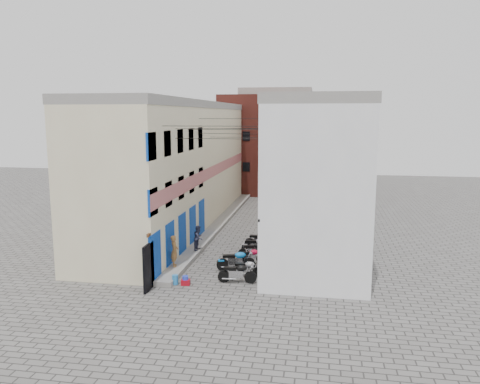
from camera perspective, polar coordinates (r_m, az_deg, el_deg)
The scene contains 21 objects.
ground at distance 22.22m, azimuth -4.40°, elevation -11.83°, with size 90.00×90.00×0.00m, color #5B5855.
plinth at distance 34.75m, azimuth -2.44°, elevation -3.78°, with size 0.90×26.00×0.25m, color gray.
building_left at distance 34.72m, azimuth -7.25°, elevation 3.46°, with size 5.10×27.00×9.00m.
building_right at distance 33.25m, azimuth 9.48°, elevation 3.16°, with size 5.94×26.00×9.00m.
building_far_brick_left at distance 48.69m, azimuth 1.33°, elevation 5.80°, with size 6.00×6.00×10.00m, color maroon.
building_far_brick_right at distance 50.28m, azimuth 7.33°, elevation 4.70°, with size 5.00×6.00×8.00m, color maroon.
building_far_concrete at distance 54.37m, azimuth 4.38°, elevation 6.68°, with size 8.00×5.00×11.00m, color gray.
far_shopfront at distance 46.07m, azimuth 3.26°, elevation 0.83°, with size 2.00×0.30×2.40m, color black.
overhead_wires at distance 28.20m, azimuth -0.76°, elevation 7.54°, with size 5.80×13.02×1.32m.
motorcycle_a at distance 22.87m, azimuth -0.34°, elevation -9.71°, with size 0.60×1.90×1.10m, color black, non-canonical shape.
motorcycle_b at distance 23.70m, azimuth 0.78°, elevation -9.19°, with size 0.53×1.68×0.97m, color #B6B5BA, non-canonical shape.
motorcycle_c at distance 24.63m, azimuth -0.48°, elevation -8.19°, with size 0.65×2.06×1.19m, color blue, non-canonical shape.
motorcycle_d at distance 25.48m, azimuth 1.28°, elevation -7.76°, with size 0.57×1.80×1.04m, color red, non-canonical shape.
motorcycle_e at distance 26.58m, azimuth 1.79°, elevation -6.97°, with size 0.60×1.90×1.10m, color black, non-canonical shape.
motorcycle_f at distance 27.61m, azimuth 2.10°, elevation -6.38°, with size 0.58×1.85×1.07m, color #B2B1B6, non-canonical shape.
motorcycle_g at distance 28.41m, azimuth 2.60°, elevation -5.82°, with size 0.64×2.03×1.17m, color black, non-canonical shape.
person_a at distance 24.63m, azimuth -8.01°, elevation -7.12°, with size 0.60×0.39×1.64m, color #9F6B39.
person_b at distance 27.38m, azimuth -5.08°, elevation -5.58°, with size 0.71×0.55×1.46m, color #2D2E43.
water_jug_near at distance 23.00m, azimuth -7.91°, elevation -10.54°, with size 0.29×0.29×0.46m, color #2A86D5.
water_jug_far at distance 22.86m, azimuth -6.69°, elevation -10.66°, with size 0.29×0.29×0.45m, color blue.
red_crate at distance 22.89m, azimuth -6.65°, elevation -10.88°, with size 0.42×0.32×0.26m, color maroon.
Camera 1 is at (5.16, -20.07, 8.03)m, focal length 35.00 mm.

